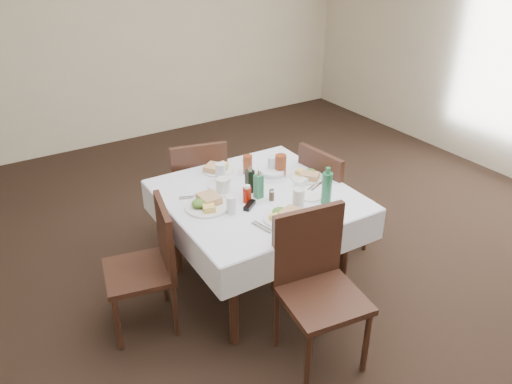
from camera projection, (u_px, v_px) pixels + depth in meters
ground_plane at (300, 289)px, 3.70m from camera, size 7.00×7.00×0.00m
room_shell at (312, 57)px, 2.89m from camera, size 6.04×7.04×2.80m
dining_table at (257, 205)px, 3.45m from camera, size 1.24×1.24×0.76m
chair_north at (198, 185)px, 4.02m from camera, size 0.53×0.53×0.92m
chair_south at (315, 278)px, 2.94m from camera, size 0.51×0.51×0.96m
chair_east at (328, 195)px, 3.88m from camera, size 0.48×0.48×0.92m
chair_west at (151, 260)px, 3.17m from camera, size 0.50×0.50×0.89m
meal_north at (218, 168)px, 3.71m from camera, size 0.24×0.24×0.05m
meal_south at (284, 216)px, 3.11m from camera, size 0.26×0.26×0.06m
meal_east at (308, 175)px, 3.61m from camera, size 0.24×0.24×0.05m
meal_west at (207, 204)px, 3.24m from camera, size 0.29×0.29×0.06m
side_plate_a at (219, 185)px, 3.51m from camera, size 0.17×0.17×0.01m
side_plate_b at (310, 196)px, 3.36m from camera, size 0.15×0.15×0.01m
water_n at (221, 173)px, 3.54m from camera, size 0.07×0.07×0.14m
water_s at (298, 199)px, 3.19m from camera, size 0.08×0.08×0.14m
water_e at (273, 166)px, 3.63m from camera, size 0.08×0.08×0.14m
water_w at (231, 205)px, 3.16m from camera, size 0.06×0.06×0.12m
iced_tea_a at (248, 164)px, 3.65m from camera, size 0.07×0.07×0.14m
iced_tea_b at (281, 166)px, 3.60m from camera, size 0.08×0.08×0.17m
bread_basket at (272, 174)px, 3.61m from camera, size 0.19×0.19×0.06m
oil_cruet_dark at (250, 180)px, 3.39m from camera, size 0.05×0.05×0.21m
oil_cruet_green at (259, 185)px, 3.32m from camera, size 0.05×0.05×0.21m
ketchup_bottle at (247, 194)px, 3.28m from camera, size 0.06×0.06×0.12m
salt_shaker at (248, 197)px, 3.29m from camera, size 0.04×0.04×0.08m
pepper_shaker at (272, 195)px, 3.31m from camera, size 0.03×0.03×0.08m
coffee_mug at (223, 186)px, 3.40m from camera, size 0.16×0.15×0.11m
sunglasses at (250, 205)px, 3.24m from camera, size 0.12×0.11×0.03m
green_bottle at (327, 187)px, 3.25m from camera, size 0.07×0.07×0.25m
sugar_caddy at (301, 183)px, 3.50m from camera, size 0.11×0.08×0.05m
cutlery_n at (247, 165)px, 3.80m from camera, size 0.12×0.20×0.01m
cutlery_s at (262, 227)px, 3.03m from camera, size 0.07×0.17×0.01m
cutlery_e at (315, 186)px, 3.50m from camera, size 0.17×0.10×0.01m
cutlery_w at (191, 197)px, 3.35m from camera, size 0.16×0.10×0.01m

